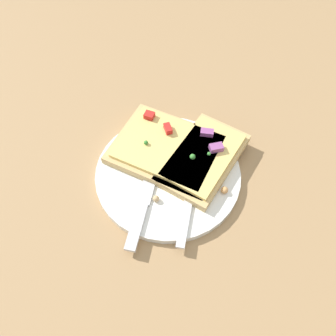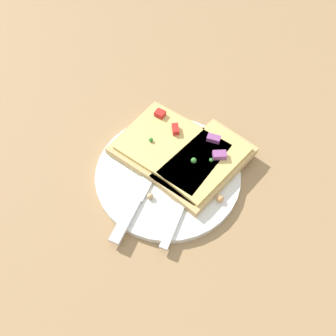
% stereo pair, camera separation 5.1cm
% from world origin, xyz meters
% --- Properties ---
extents(ground_plane, '(4.00, 4.00, 0.00)m').
position_xyz_m(ground_plane, '(0.00, 0.00, 0.00)').
color(ground_plane, '#9E7A51').
extents(plate, '(0.23, 0.23, 0.01)m').
position_xyz_m(plate, '(0.00, 0.00, 0.01)').
color(plate, white).
rests_on(plate, ground).
extents(fork, '(0.16, 0.17, 0.01)m').
position_xyz_m(fork, '(-0.03, 0.03, 0.01)').
color(fork, silver).
rests_on(fork, plate).
extents(knife, '(0.14, 0.15, 0.01)m').
position_xyz_m(knife, '(0.06, 0.03, 0.01)').
color(knife, silver).
rests_on(knife, plate).
extents(pizza_slice_main, '(0.21, 0.22, 0.03)m').
position_xyz_m(pizza_slice_main, '(-0.02, -0.03, 0.02)').
color(pizza_slice_main, tan).
rests_on(pizza_slice_main, plate).
extents(pizza_slice_corner, '(0.18, 0.16, 0.03)m').
position_xyz_m(pizza_slice_corner, '(-0.06, 0.01, 0.02)').
color(pizza_slice_corner, tan).
rests_on(pizza_slice_corner, plate).
extents(crumb_scatter, '(0.11, 0.13, 0.01)m').
position_xyz_m(crumb_scatter, '(-0.01, 0.03, 0.02)').
color(crumb_scatter, tan).
rests_on(crumb_scatter, plate).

